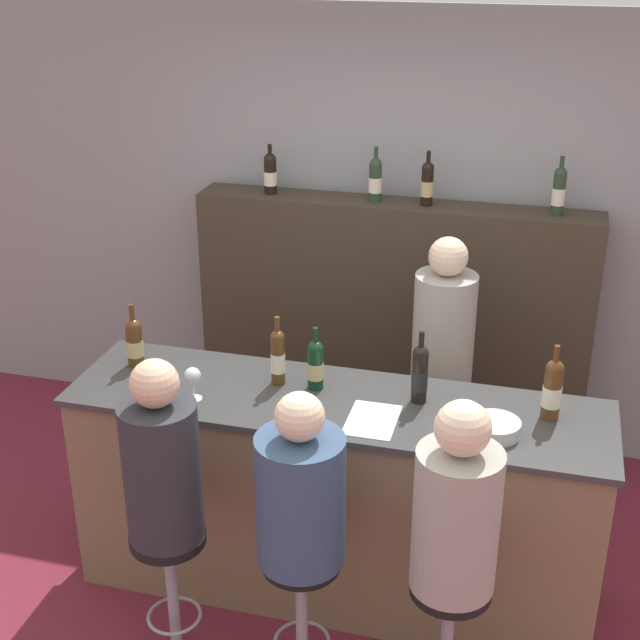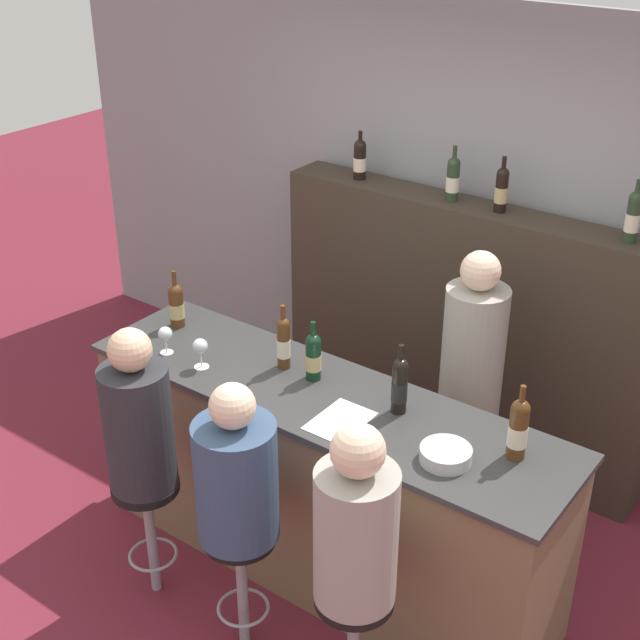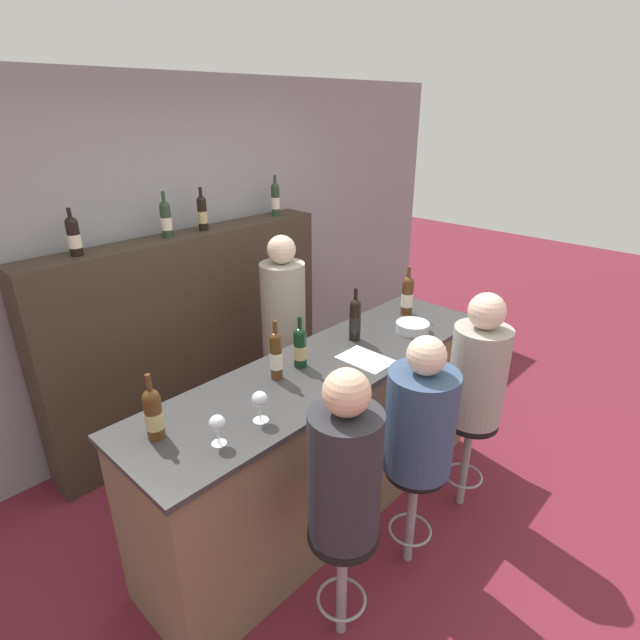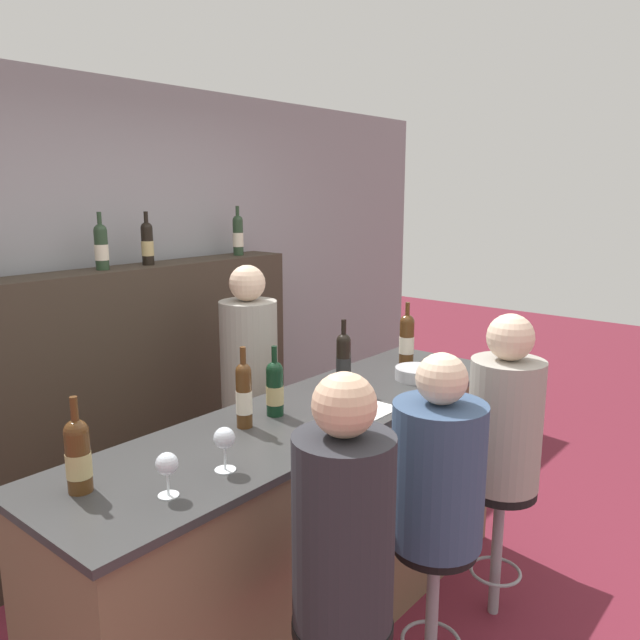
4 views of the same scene
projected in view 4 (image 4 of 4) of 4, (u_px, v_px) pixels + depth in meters
wall_back at (103, 308)px, 3.64m from camera, size 6.40×0.05×2.60m
bar_counter at (310, 521)px, 2.80m from camera, size 2.44×0.65×1.04m
back_bar_cabinet at (131, 401)px, 3.60m from camera, size 2.28×0.28×1.56m
wine_bottle_counter_0 at (78, 455)px, 1.97m from camera, size 0.08×0.08×0.32m
wine_bottle_counter_1 at (244, 394)px, 2.50m from camera, size 0.07×0.07×0.33m
wine_bottle_counter_2 at (275, 388)px, 2.64m from camera, size 0.08×0.08×0.30m
wine_bottle_counter_3 at (344, 360)px, 2.99m from camera, size 0.07×0.07×0.34m
wine_bottle_counter_4 at (407, 339)px, 3.42m from camera, size 0.08×0.08×0.34m
wine_bottle_backbar_1 at (101, 246)px, 3.33m from camera, size 0.07×0.07×0.31m
wine_bottle_backbar_2 at (147, 243)px, 3.55m from camera, size 0.07×0.07×0.30m
wine_bottle_backbar_3 at (238, 235)px, 4.07m from camera, size 0.07×0.07×0.32m
wine_glass_0 at (167, 465)px, 1.94m from camera, size 0.07×0.07×0.14m
wine_glass_1 at (224, 440)px, 2.12m from camera, size 0.07×0.07×0.16m
metal_bowl at (416, 373)px, 3.16m from camera, size 0.22×0.22×0.06m
tasting_menu at (360, 406)px, 2.76m from camera, size 0.21×0.30×0.00m
guest_seated_left at (343, 518)px, 1.89m from camera, size 0.32×0.32×0.81m
bar_stool_middle at (433, 577)px, 2.43m from camera, size 0.32×0.32×0.66m
guest_seated_middle at (438, 466)px, 2.33m from camera, size 0.35×0.35×0.75m
bar_stool_right at (499, 516)px, 2.88m from camera, size 0.32×0.32×0.66m
guest_seated_right at (506, 414)px, 2.78m from camera, size 0.33×0.33×0.80m
bartender at (250, 414)px, 3.52m from camera, size 0.32×0.32×1.58m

